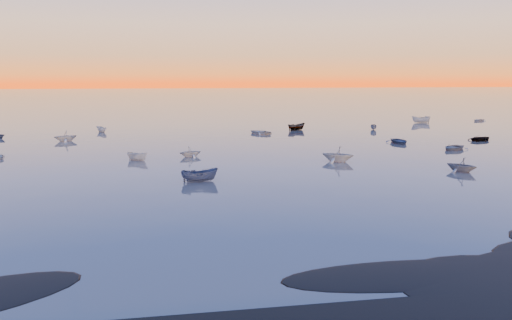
{
  "coord_description": "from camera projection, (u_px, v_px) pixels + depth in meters",
  "views": [
    {
      "loc": [
        -11.62,
        -23.72,
        10.42
      ],
      "look_at": [
        -2.8,
        28.0,
        1.52
      ],
      "focal_mm": 35.0,
      "sensor_mm": 36.0,
      "label": 1
    }
  ],
  "objects": [
    {
      "name": "ground",
      "position": [
        218.0,
        118.0,
        123.91
      ],
      "size": [
        600.0,
        600.0,
        0.0
      ],
      "primitive_type": "plane",
      "color": "#675E56",
      "rests_on": "ground"
    },
    {
      "name": "boat_near_right",
      "position": [
        461.0,
        172.0,
        54.71
      ],
      "size": [
        3.72,
        3.25,
        1.21
      ],
      "primitive_type": "imported",
      "rotation": [
        0.0,
        0.0,
        3.75
      ],
      "color": "slate",
      "rests_on": "ground"
    },
    {
      "name": "mud_lobes",
      "position": [
        404.0,
        280.0,
        25.75
      ],
      "size": [
        140.0,
        6.0,
        0.07
      ],
      "primitive_type": null,
      "color": "black",
      "rests_on": "ground"
    },
    {
      "name": "boat_near_center",
      "position": [
        200.0,
        181.0,
        49.74
      ],
      "size": [
        1.72,
        3.77,
        1.28
      ],
      "primitive_type": "imported",
      "rotation": [
        0.0,
        0.0,
        1.61
      ],
      "color": "#38476B",
      "rests_on": "ground"
    },
    {
      "name": "moored_fleet",
      "position": [
        247.0,
        143.0,
        78.23
      ],
      "size": [
        124.0,
        58.0,
        1.2
      ],
      "primitive_type": null,
      "color": "silver",
      "rests_on": "ground"
    }
  ]
}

